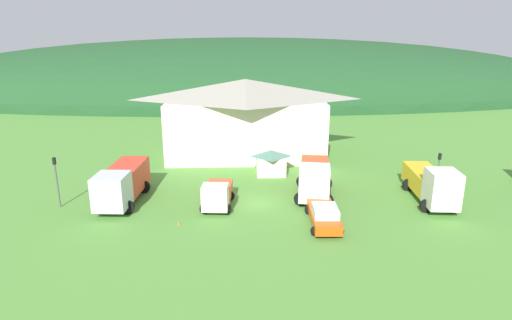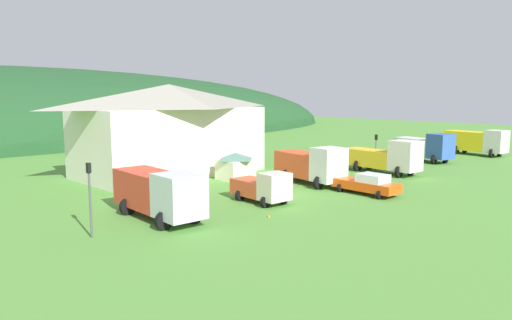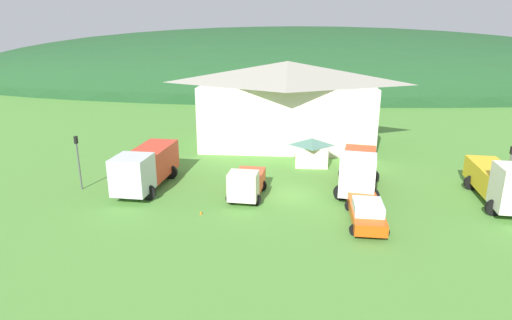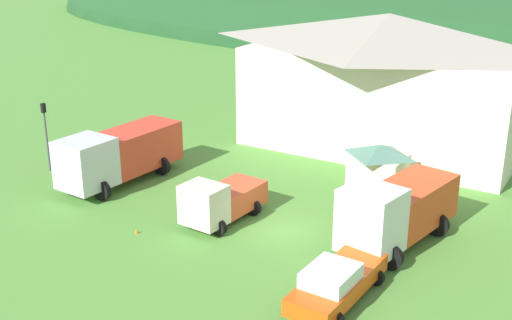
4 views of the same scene
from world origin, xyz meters
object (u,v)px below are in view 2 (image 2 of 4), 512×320
tow_truck_silver (160,192)px  heavy_rig_white (312,164)px  service_pickup_orange (367,184)px  box_truck_blue (426,147)px  flatbed_truck_yellow (477,141)px  traffic_light_east (376,148)px  play_shed_cream (235,166)px  traffic_cone_mid_row (269,217)px  traffic_light_west (90,192)px  light_truck_cream (263,187)px  heavy_rig_striped (386,157)px  depot_building (170,128)px  traffic_cone_near_pickup (284,180)px

tow_truck_silver → heavy_rig_white: (16.00, 0.76, -0.03)m
service_pickup_orange → heavy_rig_white: bearing=179.7°
tow_truck_silver → heavy_rig_white: heavy_rig_white is taller
box_truck_blue → flatbed_truck_yellow: 10.28m
heavy_rig_white → traffic_light_east: traffic_light_east is taller
play_shed_cream → service_pickup_orange: play_shed_cream is taller
flatbed_truck_yellow → traffic_cone_mid_row: bearing=-79.3°
tow_truck_silver → traffic_light_east: bearing=96.1°
traffic_light_west → traffic_cone_mid_row: size_ratio=8.27×
traffic_light_east → traffic_cone_mid_row: traffic_light_east is taller
light_truck_cream → service_pickup_orange: 8.70m
flatbed_truck_yellow → service_pickup_orange: flatbed_truck_yellow is taller
heavy_rig_striped → play_shed_cream: bearing=-117.4°
heavy_rig_white → heavy_rig_striped: (9.44, -1.66, -0.08)m
depot_building → traffic_cone_mid_row: bearing=-105.7°
depot_building → box_truck_blue: 29.37m
traffic_cone_near_pickup → traffic_light_east: bearing=-12.5°
box_truck_blue → play_shed_cream: bearing=-93.6°
heavy_rig_white → traffic_light_west: size_ratio=1.78×
flatbed_truck_yellow → traffic_cone_near_pickup: size_ratio=16.78×
box_truck_blue → traffic_light_west: 41.19m
depot_building → light_truck_cream: depot_building is taller
play_shed_cream → tow_truck_silver: (-12.75, -7.08, 0.48)m
light_truck_cream → box_truck_blue: box_truck_blue is taller
traffic_light_west → depot_building: bearing=43.8°
play_shed_cream → flatbed_truck_yellow: flatbed_truck_yellow is taller
play_shed_cream → heavy_rig_striped: size_ratio=0.37×
flatbed_truck_yellow → traffic_cone_mid_row: flatbed_truck_yellow is taller
light_truck_cream → traffic_cone_mid_row: 4.28m
service_pickup_orange → traffic_light_west: bearing=-99.6°
service_pickup_orange → depot_building: bearing=-161.9°
tow_truck_silver → traffic_light_west: 5.01m
flatbed_truck_yellow → traffic_cone_near_pickup: (-30.84, 5.11, -1.80)m
heavy_rig_striped → traffic_cone_mid_row: heavy_rig_striped is taller
traffic_light_west → traffic_cone_near_pickup: size_ratio=9.04×
light_truck_cream → heavy_rig_white: heavy_rig_white is taller
light_truck_cream → heavy_rig_white: 8.45m
traffic_cone_near_pickup → service_pickup_orange: bearing=-88.6°
heavy_rig_white → traffic_cone_mid_row: 12.16m
heavy_rig_striped → box_truck_blue: size_ratio=1.13×
tow_truck_silver → traffic_light_west: size_ratio=1.90×
flatbed_truck_yellow → traffic_cone_mid_row: 41.36m
traffic_cone_mid_row → box_truck_blue: bearing=8.9°
play_shed_cream → box_truck_blue: size_ratio=0.42×
light_truck_cream → traffic_cone_mid_row: size_ratio=9.64×
heavy_rig_white → traffic_light_west: traffic_light_west is taller
light_truck_cream → traffic_light_east: bearing=101.8°
depot_building → traffic_light_west: size_ratio=4.44×
box_truck_blue → traffic_light_east: traffic_light_east is taller
tow_truck_silver → traffic_light_east: traffic_light_east is taller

